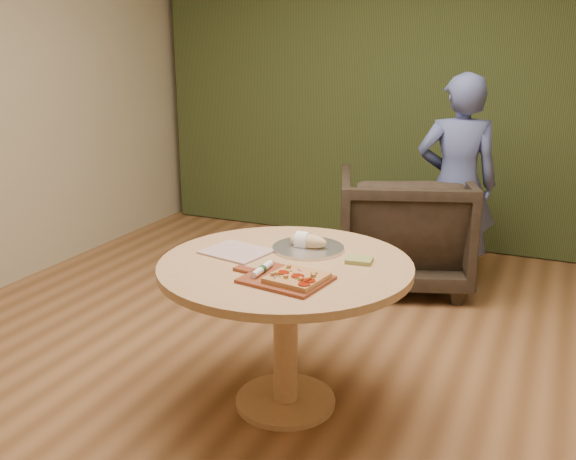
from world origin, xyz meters
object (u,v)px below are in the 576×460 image
(serving_tray, at_px, (308,248))
(armchair, at_px, (403,223))
(cutlery_roll, at_px, (262,269))
(flatbread_pizza, at_px, (297,278))
(pedestal_table, at_px, (285,290))
(person_standing, at_px, (457,185))
(pizza_paddle, at_px, (284,279))
(bread_roll, at_px, (307,241))

(serving_tray, height_order, armchair, armchair)
(cutlery_roll, bearing_deg, flatbread_pizza, -8.93)
(pedestal_table, distance_m, person_standing, 1.97)
(pizza_paddle, xyz_separation_m, bread_roll, (-0.07, 0.44, 0.04))
(pedestal_table, distance_m, serving_tray, 0.26)
(pizza_paddle, relative_size, flatbread_pizza, 1.85)
(person_standing, bearing_deg, bread_roll, 59.05)
(cutlery_roll, distance_m, bread_roll, 0.42)
(bread_roll, bearing_deg, pizza_paddle, -80.43)
(pizza_paddle, bearing_deg, armchair, 98.45)
(pizza_paddle, xyz_separation_m, armchair, (0.02, 2.08, -0.29))
(cutlery_roll, bearing_deg, serving_tray, 83.76)
(serving_tray, bearing_deg, pizza_paddle, -81.57)
(flatbread_pizza, bearing_deg, armchair, 91.33)
(person_standing, bearing_deg, serving_tray, 59.33)
(armchair, distance_m, person_standing, 0.47)
(pedestal_table, height_order, person_standing, person_standing)
(bread_roll, relative_size, armchair, 0.21)
(cutlery_roll, distance_m, serving_tray, 0.42)
(bread_roll, bearing_deg, flatbread_pizza, -72.75)
(pizza_paddle, distance_m, cutlery_roll, 0.12)
(flatbread_pizza, xyz_separation_m, cutlery_roll, (-0.18, 0.03, 0.00))
(pizza_paddle, distance_m, flatbread_pizza, 0.07)
(cutlery_roll, relative_size, person_standing, 0.13)
(pedestal_table, height_order, flatbread_pizza, flatbread_pizza)
(pedestal_table, distance_m, cutlery_roll, 0.27)
(pedestal_table, distance_m, flatbread_pizza, 0.33)
(pizza_paddle, height_order, cutlery_roll, cutlery_roll)
(cutlery_roll, distance_m, armchair, 2.09)
(cutlery_roll, xyz_separation_m, bread_roll, (0.04, 0.42, 0.01))
(serving_tray, xyz_separation_m, bread_roll, (-0.01, 0.00, 0.04))
(pedestal_table, bearing_deg, pizza_paddle, -67.41)
(pedestal_table, bearing_deg, bread_roll, 85.11)
(pizza_paddle, distance_m, bread_roll, 0.44)
(serving_tray, relative_size, armchair, 0.38)
(serving_tray, bearing_deg, pedestal_table, -97.22)
(flatbread_pizza, xyz_separation_m, armchair, (-0.05, 2.09, -0.31))
(pedestal_table, bearing_deg, flatbread_pizza, -55.88)
(cutlery_roll, relative_size, armchair, 0.21)
(armchair, xyz_separation_m, person_standing, (0.35, 0.05, 0.30))
(flatbread_pizza, bearing_deg, pizza_paddle, 170.16)
(pedestal_table, relative_size, cutlery_roll, 6.03)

